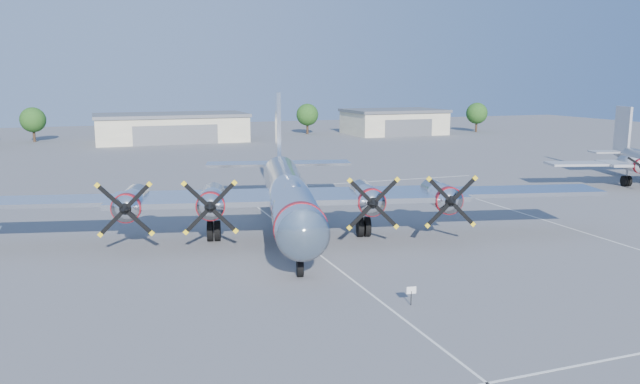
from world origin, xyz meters
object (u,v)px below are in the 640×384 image
object	(u,v)px
hangar_east	(394,121)
tree_west	(33,120)
tree_far_east	(477,113)
info_placard	(411,292)
hangar_center	(171,127)
tree_east	(307,115)
main_bomber_b29	(288,232)

from	to	relation	value
hangar_east	tree_west	size ratio (longest dim) A/B	3.10
tree_far_east	info_placard	xyz separation A→B (m)	(-66.67, -93.09, -3.49)
hangar_east	info_placard	bearing A→B (deg)	-116.15
hangar_center	hangar_east	world-z (taller)	same
tree_west	tree_east	world-z (taller)	same
hangar_center	tree_west	xyz separation A→B (m)	(-25.00, 8.04, 1.51)
main_bomber_b29	hangar_center	bearing A→B (deg)	103.28
hangar_east	tree_far_east	distance (m)	20.15
main_bomber_b29	info_placard	bearing A→B (deg)	-71.92
info_placard	hangar_center	bearing A→B (deg)	99.77
hangar_east	tree_east	bearing A→B (deg)	161.46
hangar_east	info_placard	xyz separation A→B (m)	(-46.67, -95.05, -1.98)
tree_west	hangar_center	bearing A→B (deg)	-17.82
hangar_east	tree_west	xyz separation A→B (m)	(-73.00, 8.04, 1.51)
tree_east	tree_far_east	world-z (taller)	same
hangar_east	info_placard	size ratio (longest dim) A/B	19.75
tree_far_east	info_placard	distance (m)	114.55
hangar_east	tree_far_east	xyz separation A→B (m)	(20.00, -1.96, 1.51)
tree_west	tree_east	bearing A→B (deg)	-2.08
tree_east	main_bomber_b29	world-z (taller)	tree_east
info_placard	tree_west	bearing A→B (deg)	113.29
hangar_center	tree_east	world-z (taller)	tree_east
hangar_east	tree_east	world-z (taller)	tree_east
tree_east	tree_far_east	bearing A→B (deg)	-11.89
hangar_east	main_bomber_b29	xyz separation A→B (m)	(-48.14, -77.16, -2.71)
tree_west	tree_east	size ratio (longest dim) A/B	1.00
tree_west	main_bomber_b29	bearing A→B (deg)	-73.74
hangar_center	tree_east	distance (m)	30.64
tree_west	hangar_east	bearing A→B (deg)	-6.28
hangar_center	tree_far_east	xyz separation A→B (m)	(68.00, -1.96, 1.51)
hangar_east	info_placard	distance (m)	105.91
main_bomber_b29	tree_far_east	bearing A→B (deg)	61.20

